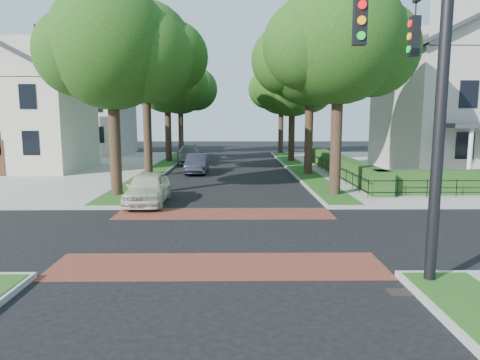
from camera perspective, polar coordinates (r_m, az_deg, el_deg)
name	(u,v)px	position (r m, az deg, el deg)	size (l,w,h in m)	color
ground	(222,234)	(14.84, -2.45, -7.24)	(120.00, 120.00, 0.00)	black
sidewalk_ne	(476,168)	(38.55, 28.96, 1.42)	(30.00, 30.00, 0.15)	gray
crosswalk_far	(224,214)	(17.94, -2.13, -4.50)	(9.00, 2.20, 0.01)	brown
crosswalk_near	(218,266)	(11.79, -2.94, -11.37)	(9.00, 2.20, 0.01)	brown
storm_drain	(402,292)	(10.80, 20.80, -13.79)	(0.65, 0.45, 0.01)	black
grass_strip_ne	(298,167)	(33.97, 7.72, 1.74)	(1.60, 29.80, 0.02)	#194F16
grass_strip_nw	(161,167)	(34.12, -10.54, 1.71)	(1.60, 29.80, 0.02)	#194F16
tree_right_near	(340,42)	(22.44, 13.22, 17.43)	(7.75, 6.67, 10.66)	black
tree_right_mid	(312,58)	(30.26, 9.51, 15.78)	(8.25, 7.09, 11.22)	black
tree_right_far	(293,85)	(38.97, 7.10, 12.51)	(7.25, 6.23, 9.74)	black
tree_right_back	(282,88)	(47.92, 5.64, 12.16)	(7.50, 6.45, 10.20)	black
tree_left_near	(115,50)	(22.56, -16.39, 16.35)	(7.50, 6.45, 10.20)	black
tree_left_mid	(147,52)	(30.43, -12.24, 16.34)	(8.00, 6.88, 11.48)	black
tree_left_far	(168,82)	(39.09, -9.51, 12.76)	(7.00, 6.02, 9.86)	black
tree_left_back	(181,86)	(48.02, -7.83, 12.29)	(7.75, 6.66, 10.44)	black
hedge_main_road	(340,165)	(30.35, 13.16, 1.95)	(1.00, 18.00, 1.20)	#1F4518
fence_main_road	(328,167)	(30.18, 11.67, 1.68)	(0.06, 18.00, 0.90)	black
house_victorian	(479,88)	(34.75, 29.27, 10.61)	(13.00, 13.05, 12.48)	#B3ACA1
house_left_near	(20,103)	(36.04, -27.29, 9.05)	(10.00, 9.00, 10.14)	beige
house_left_far	(85,108)	(48.98, -19.91, 9.02)	(10.00, 9.00, 10.14)	#B3ACA1
traffic_signal	(429,85)	(10.85, 23.89, 11.50)	(2.17, 2.00, 8.00)	black
parked_car_front	(148,188)	(20.29, -12.20, -1.07)	(1.75, 4.36, 1.48)	silver
parked_car_middle	(197,164)	(31.07, -5.75, 2.18)	(1.49, 4.26, 1.40)	#1F212F
parked_car_rear	(189,155)	(38.15, -6.77, 3.35)	(2.09, 5.15, 1.49)	slate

